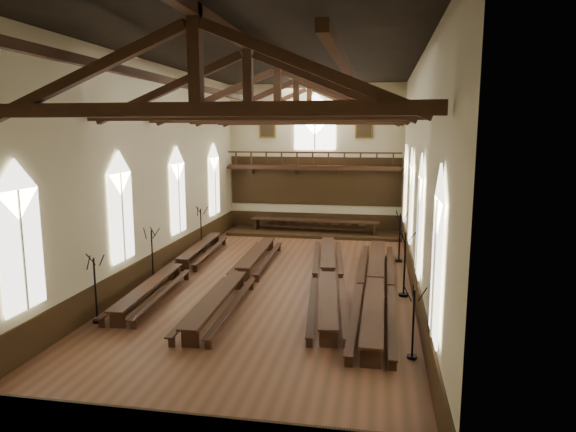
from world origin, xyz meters
name	(u,v)px	position (x,y,z in m)	size (l,w,h in m)	color
ground	(278,284)	(0.00, 0.00, 0.00)	(26.00, 26.00, 0.00)	brown
room_walls	(278,141)	(0.00, 0.00, 6.46)	(26.00, 26.00, 26.00)	beige
wainscot_band	(278,271)	(0.00, 0.00, 0.60)	(12.00, 26.00, 1.20)	#35230F
side_windows	(278,202)	(0.00, 0.00, 3.74)	(11.85, 19.80, 4.50)	white
end_window	(315,125)	(0.00, 12.90, 7.22)	(2.80, 0.12, 3.80)	silver
minstrels_gallery	(314,175)	(0.00, 12.66, 3.91)	(11.80, 1.24, 3.70)	#341C10
portraits	(315,127)	(0.00, 12.90, 7.10)	(7.75, 0.09, 1.45)	brown
roof_trusses	(278,99)	(0.00, 0.00, 8.22)	(11.70, 25.70, 2.80)	#341C10
refectory_row_a	(178,265)	(-4.98, 0.46, 0.52)	(1.85, 14.08, 0.71)	#341C10
refectory_row_b	(240,274)	(-1.63, -0.55, 0.53)	(1.69, 14.28, 0.73)	#341C10
refectory_row_c	(327,274)	(2.22, 0.20, 0.53)	(2.15, 14.28, 0.72)	#341C10
refectory_row_d	(376,282)	(4.38, -0.81, 0.57)	(1.63, 14.64, 0.77)	#341C10
dais	(314,233)	(0.20, 11.40, 0.10)	(11.40, 2.88, 0.19)	#35230F
high_table	(314,222)	(0.20, 11.40, 0.88)	(8.69, 1.53, 0.81)	#341C10
high_chairs	(316,222)	(0.20, 12.23, 0.69)	(6.75, 0.46, 0.92)	#341C10
candelabrum_left_near	(96,302)	(-5.55, -5.83, 0.77)	(0.77, 0.73, 2.55)	black
candelabrum_left_mid	(153,267)	(-5.55, -1.10, 0.80)	(0.79, 0.78, 2.64)	black
candelabrum_left_far	(201,238)	(-5.55, 5.33, 0.81)	(0.79, 0.78, 2.65)	black
candelabrum_right_near	(413,337)	(5.55, -6.88, 0.70)	(0.70, 0.65, 2.30)	black
candelabrum_right_mid	(404,276)	(5.55, -0.81, 0.88)	(0.81, 0.89, 2.90)	black
candelabrum_right_far	(399,246)	(5.55, 5.05, 0.83)	(0.73, 0.84, 2.74)	black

